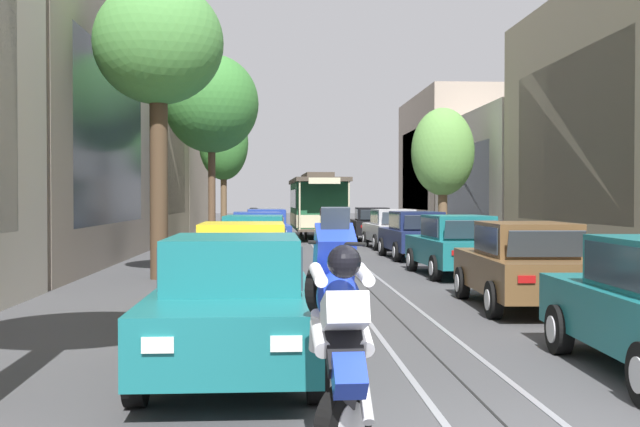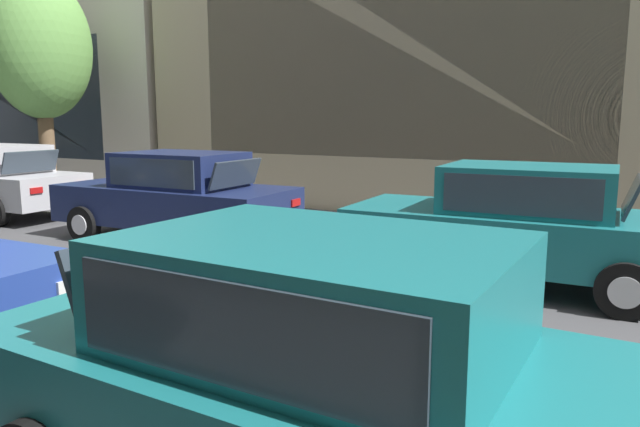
% 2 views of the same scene
% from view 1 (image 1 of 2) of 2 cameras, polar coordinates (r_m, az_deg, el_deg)
% --- Properties ---
extents(ground_plane, '(160.00, 160.00, 0.00)m').
position_cam_1_polar(ground_plane, '(27.81, 1.09, -3.07)').
color(ground_plane, '#424244').
extents(trolley_track_rails, '(1.14, 62.72, 0.01)m').
position_cam_1_polar(trolley_track_rails, '(31.27, 0.63, -2.60)').
color(trolley_track_rails, gray).
rests_on(trolley_track_rails, ground).
extents(building_facade_left, '(5.44, 54.42, 9.30)m').
position_cam_1_polar(building_facade_left, '(30.02, -17.57, 5.08)').
color(building_facade_left, beige).
rests_on(building_facade_left, ground).
extents(building_facade_right, '(5.82, 54.42, 8.72)m').
position_cam_1_polar(building_facade_right, '(33.78, 17.13, 4.19)').
color(building_facade_right, '#BCAD93').
rests_on(building_facade_right, ground).
extents(parked_car_teal_near_left, '(2.03, 4.37, 1.58)m').
position_cam_1_polar(parked_car_teal_near_left, '(9.22, -6.22, -6.53)').
color(parked_car_teal_near_left, '#196B70').
rests_on(parked_car_teal_near_left, ground).
extents(parked_car_yellow_second_left, '(2.03, 4.37, 1.58)m').
position_cam_1_polar(parked_car_yellow_second_left, '(14.27, -5.60, -3.82)').
color(parked_car_yellow_second_left, gold).
rests_on(parked_car_yellow_second_left, ground).
extents(parked_car_teal_mid_left, '(2.05, 4.38, 1.58)m').
position_cam_1_polar(parked_car_teal_mid_left, '(20.39, -4.78, -2.35)').
color(parked_car_teal_mid_left, '#196B70').
rests_on(parked_car_teal_mid_left, ground).
extents(parked_car_blue_fourth_left, '(2.13, 4.42, 1.58)m').
position_cam_1_polar(parked_car_blue_fourth_left, '(25.45, -4.56, -1.66)').
color(parked_car_blue_fourth_left, '#233D93').
rests_on(parked_car_blue_fourth_left, ground).
extents(parked_car_blue_fifth_left, '(2.14, 4.42, 1.58)m').
position_cam_1_polar(parked_car_blue_fifth_left, '(31.80, -3.89, -1.11)').
color(parked_car_blue_fifth_left, '#233D93').
rests_on(parked_car_blue_fifth_left, ground).
extents(parked_car_grey_sixth_left, '(2.02, 4.37, 1.58)m').
position_cam_1_polar(parked_car_grey_sixth_left, '(37.09, -3.88, -0.79)').
color(parked_car_grey_sixth_left, slate).
rests_on(parked_car_grey_sixth_left, ground).
extents(parked_car_brown_second_right, '(2.11, 4.41, 1.58)m').
position_cam_1_polar(parked_car_brown_second_right, '(15.09, 14.50, -3.59)').
color(parked_car_brown_second_right, brown).
rests_on(parked_car_brown_second_right, ground).
extents(parked_car_teal_mid_right, '(2.13, 4.42, 1.58)m').
position_cam_1_polar(parked_car_teal_mid_right, '(20.98, 9.78, -2.26)').
color(parked_car_teal_mid_right, '#196B70').
rests_on(parked_car_teal_mid_right, ground).
extents(parked_car_navy_fourth_right, '(2.12, 4.41, 1.58)m').
position_cam_1_polar(parked_car_navy_fourth_right, '(26.74, 6.89, -1.53)').
color(parked_car_navy_fourth_right, '#19234C').
rests_on(parked_car_navy_fourth_right, ground).
extents(parked_car_silver_fifth_right, '(2.13, 4.42, 1.58)m').
position_cam_1_polar(parked_car_silver_fifth_right, '(32.08, 5.22, -1.09)').
color(parked_car_silver_fifth_right, '#B7B7BC').
rests_on(parked_car_silver_fifth_right, ground).
extents(parked_car_black_sixth_right, '(2.08, 4.40, 1.58)m').
position_cam_1_polar(parked_car_black_sixth_right, '(38.19, 3.74, -0.74)').
color(parked_car_black_sixth_right, black).
rests_on(parked_car_black_sixth_right, ground).
extents(street_tree_kerb_left_second, '(3.24, 2.84, 7.44)m').
position_cam_1_polar(street_tree_kerb_left_second, '(20.56, -11.54, 11.62)').
color(street_tree_kerb_left_second, '#4C3826').
rests_on(street_tree_kerb_left_second, ground).
extents(street_tree_kerb_left_mid, '(3.89, 4.06, 7.97)m').
position_cam_1_polar(street_tree_kerb_left_mid, '(33.40, -7.80, 7.79)').
color(street_tree_kerb_left_mid, brown).
rests_on(street_tree_kerb_left_mid, ground).
extents(street_tree_kerb_left_fourth, '(2.74, 2.50, 7.17)m').
position_cam_1_polar(street_tree_kerb_left_fourth, '(44.51, -6.94, 4.99)').
color(street_tree_kerb_left_fourth, brown).
rests_on(street_tree_kerb_left_fourth, ground).
extents(street_tree_kerb_right_second, '(2.65, 2.41, 5.82)m').
position_cam_1_polar(street_tree_kerb_right_second, '(33.71, 8.82, 4.33)').
color(street_tree_kerb_right_second, brown).
rests_on(street_tree_kerb_right_second, ground).
extents(cable_car_trolley, '(2.77, 9.17, 3.28)m').
position_cam_1_polar(cable_car_trolley, '(40.56, -0.23, 0.59)').
color(cable_car_trolley, '#1E5B38').
rests_on(cable_car_trolley, ground).
extents(motorcycle_with_rider, '(0.51, 1.77, 1.95)m').
position_cam_1_polar(motorcycle_with_rider, '(6.38, 1.39, -7.94)').
color(motorcycle_with_rider, black).
rests_on(motorcycle_with_rider, ground).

